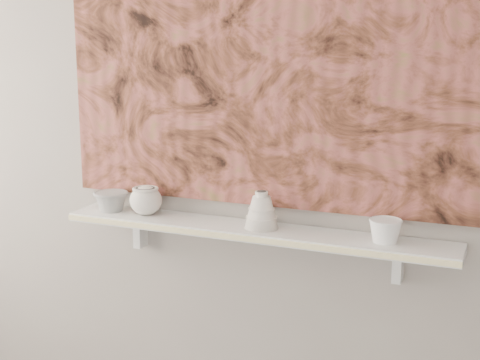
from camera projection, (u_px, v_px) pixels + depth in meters
The scene contains 11 objects.
wall_back at pixel (263, 103), 2.30m from camera, with size 3.60×3.60×0.00m, color gray.
shelf at pixel (253, 231), 2.31m from camera, with size 1.40×0.18×0.03m, color silver.
shelf_stripe at pixel (242, 238), 2.22m from camera, with size 1.40×0.01×0.02m, color beige.
bracket_left at pixel (140, 232), 2.57m from camera, with size 0.03×0.06×0.12m, color silver.
bracket_right at pixel (398, 264), 2.19m from camera, with size 0.03×0.06×0.12m, color silver.
painting at pixel (262, 47), 2.25m from camera, with size 1.50×0.03×1.10m, color brown.
house_motif at pixel (392, 145), 2.13m from camera, with size 0.09×0.00×0.08m, color black.
bowl_grey at pixel (111, 201), 2.51m from camera, with size 0.13×0.13×0.08m, color gray, non-canonical shape.
cup_cream at pixel (146, 200), 2.45m from camera, with size 0.12×0.12×0.11m, color beige, non-canonical shape.
bell_vessel at pixel (261, 210), 2.28m from camera, with size 0.12×0.12×0.13m, color silver, non-canonical shape.
bowl_white at pixel (385, 230), 2.12m from camera, with size 0.11×0.11×0.08m, color white, non-canonical shape.
Camera 1 is at (0.82, -0.56, 1.56)m, focal length 50.00 mm.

